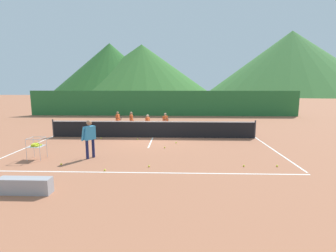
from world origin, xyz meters
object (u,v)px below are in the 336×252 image
object	(u,v)px
tennis_ball_4	(176,143)
student_2	(148,122)
tennis_ball_2	(165,147)
tennis_ball_6	(244,166)
instructor	(90,135)
student_3	(165,120)
tennis_ball_0	(105,170)
student_0	(118,119)
tennis_ball_1	(138,139)
tennis_ball_8	(101,138)
tennis_ball_7	(277,166)
tennis_ball_5	(149,166)
tennis_net	(153,129)
ball_cart	(36,145)
student_1	(131,120)
tennis_ball_3	(61,164)
courtside_bench	(25,186)

from	to	relation	value
tennis_ball_4	student_2	bearing A→B (deg)	122.58
tennis_ball_2	tennis_ball_6	distance (m)	4.17
instructor	student_3	world-z (taller)	instructor
tennis_ball_0	student_2	bearing A→B (deg)	84.36
student_0	tennis_ball_6	xyz separation A→B (m)	(6.60, -7.89, -0.71)
tennis_ball_2	tennis_ball_1	bearing A→B (deg)	131.26
instructor	tennis_ball_8	bearing A→B (deg)	100.17
tennis_ball_0	tennis_ball_4	bearing A→B (deg)	60.28
tennis_ball_1	tennis_ball_8	xyz separation A→B (m)	(-2.14, 0.25, 0.00)
tennis_ball_6	tennis_ball_7	bearing A→B (deg)	1.66
student_0	tennis_ball_6	bearing A→B (deg)	-50.09
student_3	tennis_ball_5	distance (m)	7.45
student_3	tennis_ball_6	xyz separation A→B (m)	(3.31, -7.25, -0.71)
tennis_net	student_3	world-z (taller)	student_3
ball_cart	student_1	bearing A→B (deg)	65.44
tennis_ball_0	tennis_ball_3	world-z (taller)	same
tennis_net	instructor	xyz separation A→B (m)	(-2.25, -4.29, 0.47)
ball_cart	tennis_ball_2	size ratio (longest dim) A/B	13.22
tennis_net	tennis_ball_5	distance (m)	5.44
courtside_bench	tennis_ball_7	bearing A→B (deg)	18.18
ball_cart	tennis_ball_0	world-z (taller)	ball_cart
instructor	ball_cart	size ratio (longest dim) A/B	1.80
tennis_ball_0	tennis_ball_7	xyz separation A→B (m)	(6.39, 0.69, 0.00)
tennis_net	student_2	size ratio (longest dim) A/B	10.01
tennis_ball_7	student_2	bearing A→B (deg)	130.33
student_1	tennis_ball_3	world-z (taller)	student_1
instructor	tennis_ball_1	xyz separation A→B (m)	(1.45, 3.63, -0.94)
tennis_ball_0	tennis_ball_1	size ratio (longest dim) A/B	1.00
student_1	tennis_ball_0	xyz separation A→B (m)	(0.37, -7.66, -0.76)
student_1	tennis_ball_7	size ratio (longest dim) A/B	19.57
instructor	tennis_ball_7	size ratio (longest dim) A/B	23.81
student_0	student_3	bearing A→B (deg)	-10.99
student_1	student_2	size ratio (longest dim) A/B	1.12
ball_cart	student_3	bearing A→B (deg)	52.14
tennis_ball_3	tennis_ball_4	world-z (taller)	same
courtside_bench	tennis_net	bearing A→B (deg)	69.66
student_1	tennis_ball_7	world-z (taller)	student_1
instructor	tennis_ball_1	world-z (taller)	instructor
tennis_net	tennis_ball_8	world-z (taller)	tennis_net
tennis_net	tennis_ball_3	world-z (taller)	tennis_net
tennis_net	student_0	size ratio (longest dim) A/B	9.59
student_0	courtside_bench	distance (m)	10.54
tennis_ball_4	tennis_ball_6	world-z (taller)	same
tennis_ball_7	tennis_ball_8	bearing A→B (deg)	149.46
tennis_ball_1	tennis_ball_3	size ratio (longest dim) A/B	1.00
tennis_ball_2	tennis_ball_5	world-z (taller)	same
tennis_ball_4	student_3	bearing A→B (deg)	102.08
tennis_ball_5	instructor	bearing A→B (deg)	156.69
tennis_ball_1	tennis_ball_3	xyz separation A→B (m)	(-2.27, -4.62, 0.00)
ball_cart	courtside_bench	xyz separation A→B (m)	(1.51, -3.36, -0.36)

